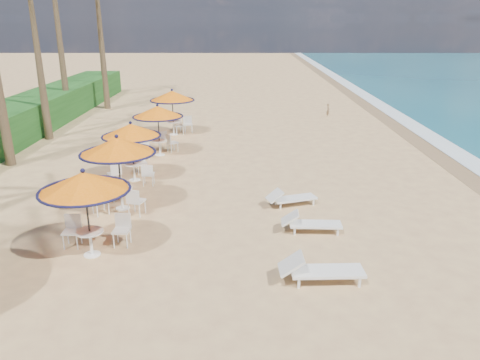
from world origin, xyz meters
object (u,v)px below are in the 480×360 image
object	(u,v)px
station_0	(86,189)
lounger_near	(319,269)
station_3	(158,118)
station_2	(132,138)
lounger_mid	(309,223)
station_4	(174,101)
lounger_far	(290,198)
station_1	(117,155)

from	to	relation	value
station_0	lounger_near	size ratio (longest dim) A/B	1.19
station_3	station_2	bearing A→B (deg)	-96.08
station_0	lounger_mid	world-z (taller)	station_0
station_0	station_3	bearing A→B (deg)	88.84
station_0	station_4	distance (m)	14.21
station_0	lounger_mid	xyz separation A→B (m)	(6.20, 1.46, -1.61)
lounger_mid	lounger_far	distance (m)	2.16
lounger_far	station_0	bearing A→B (deg)	-166.83
station_1	lounger_mid	bearing A→B (deg)	-16.14
station_1	station_2	distance (m)	3.01
station_3	lounger_near	size ratio (longest dim) A/B	1.16
lounger_near	lounger_far	xyz separation A→B (m)	(-0.23, 5.01, -0.06)
lounger_near	station_2	bearing A→B (deg)	126.90
station_4	lounger_far	xyz separation A→B (m)	(5.46, -10.62, -1.58)
station_1	station_0	bearing A→B (deg)	-89.92
station_1	station_2	bearing A→B (deg)	93.65
station_1	lounger_near	distance (m)	7.80
station_4	lounger_far	world-z (taller)	station_4
station_0	station_2	world-z (taller)	station_0
lounger_far	lounger_near	bearing A→B (deg)	-105.91
station_0	station_2	size ratio (longest dim) A/B	1.04
station_3	lounger_far	distance (m)	8.65
station_3	station_4	bearing A→B (deg)	87.99
station_2	lounger_far	xyz separation A→B (m)	(6.00, -2.67, -1.48)
lounger_near	lounger_far	distance (m)	5.02
station_4	lounger_mid	distance (m)	14.11
station_4	lounger_near	size ratio (longest dim) A/B	1.21
lounger_far	station_1	bearing A→B (deg)	164.76
lounger_mid	lounger_far	size ratio (longest dim) A/B	1.00
station_2	station_4	distance (m)	7.97
station_0	lounger_mid	size ratio (longest dim) A/B	1.36
station_4	station_0	bearing A→B (deg)	-91.41
lounger_near	lounger_mid	world-z (taller)	lounger_near
station_2	lounger_mid	xyz separation A→B (m)	(6.39, -4.79, -1.47)
station_2	station_4	bearing A→B (deg)	86.07
station_2	station_3	world-z (taller)	station_3
lounger_far	station_3	bearing A→B (deg)	112.60
station_2	station_4	world-z (taller)	station_4
station_4	lounger_near	distance (m)	16.70
station_1	station_4	distance (m)	10.96
station_2	station_4	size ratio (longest dim) A/B	0.95
lounger_mid	lounger_near	bearing A→B (deg)	-91.06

